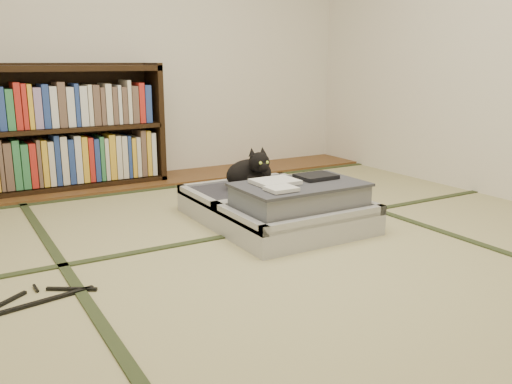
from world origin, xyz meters
TOP-DOWN VIEW (x-y plane):
  - floor at (0.00, 0.00)m, footprint 4.50×4.50m
  - wood_strip at (0.00, 2.00)m, footprint 4.00×0.50m
  - red_item at (1.08, 2.03)m, footprint 0.17×0.13m
  - tatami_borders at (0.00, 0.49)m, footprint 4.00×4.50m
  - bookcase at (-0.62, 2.07)m, footprint 1.49×0.34m
  - suitcase at (0.27, 0.46)m, footprint 0.81×1.09m
  - cat at (0.25, 0.75)m, footprint 0.36×0.36m
  - cable_coil at (0.43, 0.78)m, footprint 0.11×0.11m
  - hanger at (-1.16, 0.05)m, footprint 0.45×0.24m

SIDE VIEW (x-z plane):
  - floor at x=0.00m, z-range 0.00..0.00m
  - tatami_borders at x=0.00m, z-range 0.00..0.01m
  - hanger at x=-1.16m, z-range 0.00..0.01m
  - wood_strip at x=0.00m, z-range 0.00..0.02m
  - red_item at x=1.08m, z-range 0.02..0.09m
  - suitcase at x=0.27m, z-range -0.05..0.27m
  - cable_coil at x=0.43m, z-range 0.15..0.18m
  - cat at x=0.25m, z-range 0.12..0.41m
  - bookcase at x=-0.62m, z-range -0.03..0.93m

